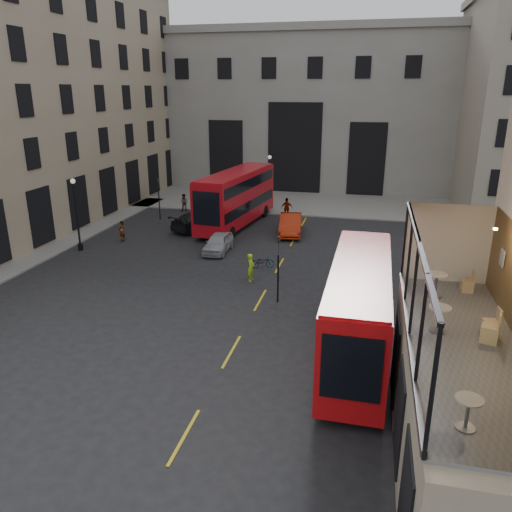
% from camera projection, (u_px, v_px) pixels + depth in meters
% --- Properties ---
extents(ground, '(140.00, 140.00, 0.00)m').
position_uv_depth(ground, '(241.00, 445.00, 16.73)').
color(ground, black).
rests_on(ground, ground).
extents(host_frontage, '(3.00, 11.00, 4.50)m').
position_uv_depth(host_frontage, '(454.00, 416.00, 14.62)').
color(host_frontage, tan).
rests_on(host_frontage, ground).
extents(cafe_floor, '(3.00, 10.00, 0.10)m').
position_uv_depth(cafe_floor, '(464.00, 346.00, 13.89)').
color(cafe_floor, slate).
rests_on(cafe_floor, host_frontage).
extents(gateway, '(35.00, 10.60, 18.00)m').
position_uv_depth(gateway, '(302.00, 106.00, 59.14)').
color(gateway, gray).
rests_on(gateway, ground).
extents(pavement_far, '(40.00, 12.00, 0.12)m').
position_uv_depth(pavement_far, '(277.00, 201.00, 53.09)').
color(pavement_far, slate).
rests_on(pavement_far, ground).
extents(traffic_light_near, '(0.16, 0.20, 3.80)m').
position_uv_depth(traffic_light_near, '(278.00, 261.00, 27.26)').
color(traffic_light_near, black).
rests_on(traffic_light_near, ground).
extents(traffic_light_far, '(0.16, 0.20, 3.80)m').
position_uv_depth(traffic_light_far, '(159.00, 193.00, 45.03)').
color(traffic_light_far, black).
rests_on(traffic_light_far, ground).
extents(street_lamp_a, '(0.36, 0.36, 5.33)m').
position_uv_depth(street_lamp_a, '(77.00, 219.00, 36.23)').
color(street_lamp_a, black).
rests_on(street_lamp_a, ground).
extents(street_lamp_b, '(0.36, 0.36, 5.33)m').
position_uv_depth(street_lamp_b, '(269.00, 186.00, 48.66)').
color(street_lamp_b, black).
rests_on(street_lamp_b, ground).
extents(bus_near, '(2.62, 10.86, 4.32)m').
position_uv_depth(bus_near, '(359.00, 307.00, 21.54)').
color(bus_near, red).
rests_on(bus_near, ground).
extents(bus_far, '(4.21, 12.07, 4.72)m').
position_uv_depth(bus_far, '(237.00, 196.00, 42.89)').
color(bus_far, '#AD0C15').
rests_on(bus_far, ground).
extents(car_a, '(1.66, 3.99, 1.35)m').
position_uv_depth(car_a, '(218.00, 243.00, 36.47)').
color(car_a, '#A1A5A9').
rests_on(car_a, ground).
extents(car_b, '(2.33, 5.13, 1.63)m').
position_uv_depth(car_b, '(291.00, 224.00, 40.88)').
color(car_b, '#AB240A').
rests_on(car_b, ground).
extents(car_c, '(4.10, 5.69, 1.53)m').
position_uv_depth(car_c, '(198.00, 220.00, 42.29)').
color(car_c, black).
rests_on(car_c, ground).
extents(bicycle, '(1.63, 1.08, 0.81)m').
position_uv_depth(bicycle, '(262.00, 262.00, 33.28)').
color(bicycle, gray).
rests_on(bicycle, ground).
extents(cyclist, '(0.43, 0.65, 1.75)m').
position_uv_depth(cyclist, '(251.00, 267.00, 30.86)').
color(cyclist, '#AFE418').
rests_on(cyclist, ground).
extents(pedestrian_a, '(0.86, 0.68, 1.71)m').
position_uv_depth(pedestrian_a, '(184.00, 203.00, 48.47)').
color(pedestrian_a, gray).
rests_on(pedestrian_a, ground).
extents(pedestrian_b, '(1.31, 1.08, 1.77)m').
position_uv_depth(pedestrian_b, '(221.00, 206.00, 46.97)').
color(pedestrian_b, gray).
rests_on(pedestrian_b, ground).
extents(pedestrian_c, '(1.14, 0.55, 1.89)m').
position_uv_depth(pedestrian_c, '(287.00, 208.00, 45.88)').
color(pedestrian_c, gray).
rests_on(pedestrian_c, ground).
extents(pedestrian_d, '(0.95, 0.92, 1.65)m').
position_uv_depth(pedestrian_d, '(409.00, 223.00, 41.33)').
color(pedestrian_d, gray).
rests_on(pedestrian_d, ground).
extents(pedestrian_e, '(0.54, 0.69, 1.66)m').
position_uv_depth(pedestrian_e, '(122.00, 231.00, 38.80)').
color(pedestrian_e, gray).
rests_on(pedestrian_e, ground).
extents(cafe_table_near, '(0.58, 0.58, 0.72)m').
position_uv_depth(cafe_table_near, '(468.00, 409.00, 10.31)').
color(cafe_table_near, beige).
rests_on(cafe_table_near, cafe_floor).
extents(cafe_table_mid, '(0.64, 0.64, 0.79)m').
position_uv_depth(cafe_table_mid, '(439.00, 315.00, 14.45)').
color(cafe_table_mid, beige).
rests_on(cafe_table_mid, cafe_floor).
extents(cafe_table_far, '(0.67, 0.67, 0.84)m').
position_uv_depth(cafe_table_far, '(436.00, 281.00, 16.93)').
color(cafe_table_far, silver).
rests_on(cafe_table_far, cafe_floor).
extents(cafe_chair_b, '(0.55, 0.55, 0.92)m').
position_uv_depth(cafe_chair_b, '(490.00, 333.00, 13.95)').
color(cafe_chair_b, '#D6BA7B').
rests_on(cafe_chair_b, cafe_floor).
extents(cafe_chair_c, '(0.46, 0.46, 0.84)m').
position_uv_depth(cafe_chair_c, '(491.00, 327.00, 14.34)').
color(cafe_chair_c, tan).
rests_on(cafe_chair_c, cafe_floor).
extents(cafe_chair_d, '(0.41, 0.41, 0.80)m').
position_uv_depth(cafe_chair_d, '(467.00, 285.00, 17.43)').
color(cafe_chair_d, tan).
rests_on(cafe_chair_d, cafe_floor).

